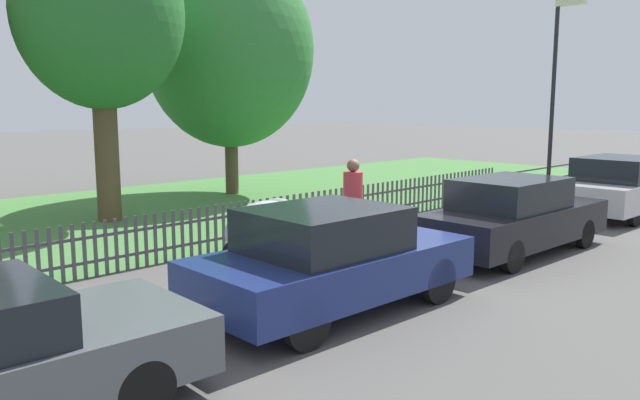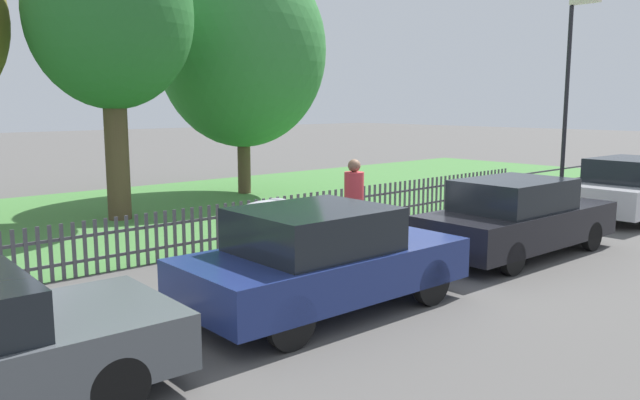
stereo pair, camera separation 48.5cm
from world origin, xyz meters
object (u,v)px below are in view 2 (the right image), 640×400
object	(u,v)px
parked_car_navy_estate	(517,217)
parked_car_red_compact	(636,188)
parked_car_black_saloon	(322,258)
street_lamp	(571,78)
tree_mid_park	(242,50)
pedestrian_near_fence	(354,201)
covered_motorcycle	(265,227)
tree_behind_motorcycle	(110,16)

from	to	relation	value
parked_car_navy_estate	parked_car_red_compact	world-z (taller)	parked_car_red_compact
parked_car_black_saloon	parked_car_red_compact	size ratio (longest dim) A/B	0.92
parked_car_black_saloon	parked_car_red_compact	world-z (taller)	parked_car_red_compact
parked_car_red_compact	street_lamp	size ratio (longest dim) A/B	0.81
tree_mid_park	pedestrian_near_fence	distance (m)	9.39
parked_car_navy_estate	covered_motorcycle	world-z (taller)	parked_car_navy_estate
pedestrian_near_fence	street_lamp	xyz separation A→B (m)	(7.93, -0.11, 2.47)
covered_motorcycle	tree_mid_park	world-z (taller)	tree_mid_park
covered_motorcycle	tree_mid_park	bearing A→B (deg)	54.30
parked_car_red_compact	covered_motorcycle	xyz separation A→B (m)	(-9.80, 2.24, -0.02)
street_lamp	covered_motorcycle	bearing A→B (deg)	177.46
pedestrian_near_fence	street_lamp	distance (m)	8.31
parked_car_navy_estate	covered_motorcycle	size ratio (longest dim) A/B	2.38
tree_behind_motorcycle	street_lamp	bearing A→B (deg)	-34.17
parked_car_black_saloon	tree_behind_motorcycle	size ratio (longest dim) A/B	0.57
covered_motorcycle	tree_behind_motorcycle	xyz separation A→B (m)	(0.14, 6.10, 4.13)
parked_car_navy_estate	pedestrian_near_fence	xyz separation A→B (m)	(-2.26, 2.04, 0.30)
covered_motorcycle	pedestrian_near_fence	xyz separation A→B (m)	(1.82, -0.32, 0.30)
tree_mid_park	pedestrian_near_fence	world-z (taller)	tree_mid_park
parked_car_black_saloon	parked_car_navy_estate	world-z (taller)	parked_car_navy_estate
parked_car_red_compact	tree_behind_motorcycle	size ratio (longest dim) A/B	0.62
parked_car_red_compact	pedestrian_near_fence	world-z (taller)	pedestrian_near_fence
parked_car_black_saloon	tree_mid_park	bearing A→B (deg)	61.26
parked_car_black_saloon	street_lamp	distance (m)	11.02
tree_behind_motorcycle	parked_car_navy_estate	bearing A→B (deg)	-65.01
parked_car_black_saloon	pedestrian_near_fence	bearing A→B (deg)	38.43
parked_car_navy_estate	tree_behind_motorcycle	bearing A→B (deg)	116.53
pedestrian_near_fence	parked_car_red_compact	bearing A→B (deg)	89.63
pedestrian_near_fence	parked_car_navy_estate	bearing A→B (deg)	61.04
parked_car_black_saloon	parked_car_navy_estate	bearing A→B (deg)	0.17
street_lamp	parked_car_red_compact	bearing A→B (deg)	-88.60
parked_car_black_saloon	pedestrian_near_fence	size ratio (longest dim) A/B	2.27
parked_car_black_saloon	covered_motorcycle	xyz separation A→B (m)	(0.75, 2.28, -0.01)
tree_behind_motorcycle	street_lamp	world-z (taller)	tree_behind_motorcycle
street_lamp	parked_car_navy_estate	bearing A→B (deg)	-161.18
covered_motorcycle	pedestrian_near_fence	world-z (taller)	pedestrian_near_fence
tree_mid_park	tree_behind_motorcycle	bearing A→B (deg)	-160.90
parked_car_navy_estate	tree_mid_park	bearing A→B (deg)	86.11
tree_mid_park	covered_motorcycle	bearing A→B (deg)	-122.93
parked_car_black_saloon	pedestrian_near_fence	distance (m)	3.25
parked_car_black_saloon	tree_mid_park	xyz separation A→B (m)	(5.80, 10.08, 3.71)
tree_behind_motorcycle	tree_mid_park	xyz separation A→B (m)	(4.91, 1.70, -0.40)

